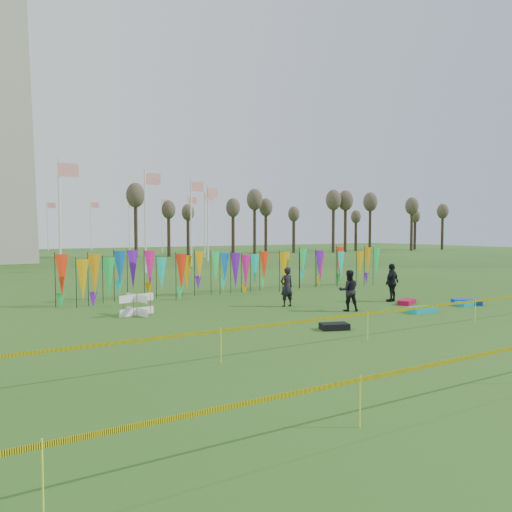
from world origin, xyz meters
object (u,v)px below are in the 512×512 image
kite_bag_turquoise (422,310)px  kite_bag_teal (467,303)px  kite_bag_black (334,326)px  person_left (287,287)px  kite_bag_blue (466,302)px  person_mid (349,291)px  kite_bag_red (407,302)px  person_right (392,283)px  box_kite (137,305)px

kite_bag_turquoise → kite_bag_teal: kite_bag_turquoise is taller
kite_bag_black → kite_bag_teal: bearing=7.3°
person_left → kite_bag_teal: (6.95, -3.89, -0.76)m
kite_bag_black → kite_bag_teal: size_ratio=0.88×
kite_bag_blue → person_mid: bearing=165.5°
kite_bag_teal → kite_bag_red: bearing=138.5°
person_right → kite_bag_red: bearing=74.0°
kite_bag_red → kite_bag_black: 7.09m
person_mid → person_right: bearing=-137.6°
person_left → kite_bag_teal: size_ratio=1.63×
person_left → person_right: size_ratio=0.97×
person_right → kite_bag_teal: bearing=111.0°
kite_bag_blue → kite_bag_teal: bearing=-140.8°
kite_bag_black → person_mid: bearing=41.8°
person_left → person_mid: bearing=123.0°
kite_bag_teal → box_kite: bearing=159.5°
person_right → person_mid: bearing=1.2°
person_right → kite_bag_blue: bearing=114.8°
person_left → kite_bag_teal: person_left is taller
person_right → kite_bag_black: bearing=14.6°
person_right → box_kite: bearing=-26.6°
kite_bag_turquoise → kite_bag_black: kite_bag_turquoise is taller
kite_bag_black → person_right: bearing=29.5°
kite_bag_red → person_mid: bearing=-178.4°
kite_bag_teal → person_mid: bearing=163.8°
box_kite → kite_bag_teal: bearing=-20.5°
box_kite → kite_bag_black: (4.83, -6.05, -0.32)m
box_kite → kite_bag_turquoise: 11.38m
person_mid → kite_bag_black: 4.07m
box_kite → kite_bag_teal: size_ratio=0.81×
person_mid → kite_bag_red: 3.62m
person_mid → person_left: bearing=-30.6°
box_kite → kite_bag_red: box_kite is taller
kite_bag_red → kite_bag_teal: size_ratio=1.06×
person_left → kite_bag_red: bearing=156.2°
person_left → kite_bag_turquoise: person_left is taller
box_kite → kite_bag_blue: (13.43, -4.83, -0.30)m
kite_bag_blue → kite_bag_black: 8.69m
person_left → kite_bag_blue: 8.08m
person_left → kite_bag_black: 5.24m
kite_bag_teal → kite_bag_blue: bearing=39.2°
kite_bag_turquoise → kite_bag_blue: bearing=6.5°
person_left → kite_bag_black: person_left is taller
box_kite → kite_bag_teal: box_kite is taller
box_kite → kite_bag_red: size_ratio=0.76×
kite_bag_blue → kite_bag_black: (-8.60, -1.22, -0.02)m
box_kite → kite_bag_turquoise: bearing=-27.3°
person_right → kite_bag_turquoise: 3.21m
kite_bag_teal → person_left: bearing=150.8°
person_left → kite_bag_turquoise: (3.79, -4.13, -0.75)m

